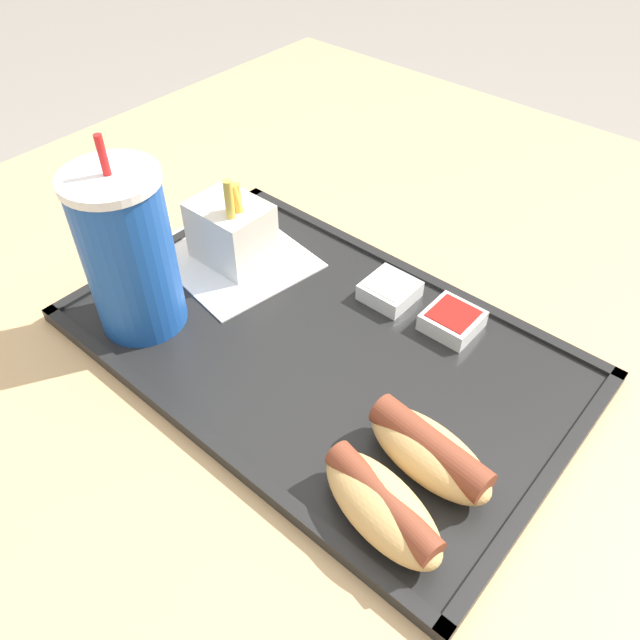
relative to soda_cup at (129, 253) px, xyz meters
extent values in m
plane|color=gray|center=(-0.14, -0.13, -0.83)|extent=(8.00, 8.00, 0.00)
cube|color=tan|center=(-0.14, -0.13, -0.46)|extent=(1.11, 1.16, 0.74)
cube|color=black|center=(-0.15, -0.09, -0.09)|extent=(0.48, 0.30, 0.01)
cube|color=black|center=(-0.15, -0.23, -0.08)|extent=(0.48, 0.01, 0.00)
cube|color=black|center=(-0.15, 0.06, -0.08)|extent=(0.48, 0.01, 0.00)
cube|color=black|center=(-0.39, -0.09, -0.08)|extent=(0.01, 0.30, 0.00)
cube|color=black|center=(0.08, -0.09, -0.08)|extent=(0.01, 0.30, 0.00)
cube|color=white|center=(0.01, -0.12, -0.08)|extent=(0.18, 0.16, 0.00)
cylinder|color=#194CA5|center=(0.00, 0.00, 0.00)|extent=(0.08, 0.08, 0.15)
cylinder|color=white|center=(0.00, 0.00, 0.08)|extent=(0.09, 0.09, 0.01)
cylinder|color=red|center=(0.00, 0.00, 0.10)|extent=(0.01, 0.01, 0.03)
ellipsoid|color=tan|center=(-0.31, 0.02, -0.06)|extent=(0.12, 0.07, 0.04)
cylinder|color=brown|center=(-0.31, 0.02, -0.05)|extent=(0.11, 0.04, 0.02)
ellipsoid|color=tan|center=(-0.31, -0.04, -0.06)|extent=(0.12, 0.06, 0.04)
cylinder|color=brown|center=(-0.31, -0.04, -0.05)|extent=(0.11, 0.04, 0.03)
cube|color=silver|center=(0.00, -0.12, -0.05)|extent=(0.08, 0.06, 0.07)
cylinder|color=gold|center=(-0.01, -0.11, -0.01)|extent=(0.01, 0.01, 0.08)
cylinder|color=gold|center=(-0.01, -0.13, -0.01)|extent=(0.02, 0.02, 0.07)
cylinder|color=gold|center=(-0.01, -0.12, -0.01)|extent=(0.02, 0.02, 0.06)
cube|color=silver|center=(-0.16, -0.18, -0.07)|extent=(0.05, 0.05, 0.02)
cube|color=white|center=(-0.16, -0.18, -0.06)|extent=(0.04, 0.04, 0.00)
cube|color=silver|center=(-0.24, -0.19, -0.07)|extent=(0.05, 0.05, 0.02)
cube|color=#B21914|center=(-0.24, -0.19, -0.06)|extent=(0.04, 0.04, 0.00)
camera|label=1|loc=(-0.43, 0.23, 0.34)|focal=35.00mm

